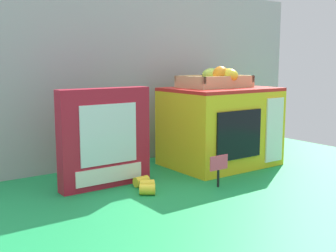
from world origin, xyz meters
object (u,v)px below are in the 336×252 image
price_sign (220,166)px  loose_toy_banana (145,185)px  toy_microwave (220,126)px  cookie_set_box (105,138)px  food_groups_crate (217,80)px

price_sign → loose_toy_banana: bearing=153.4°
loose_toy_banana → toy_microwave: bearing=15.4°
toy_microwave → loose_toy_banana: bearing=-164.6°
cookie_set_box → price_sign: bearing=-36.7°
toy_microwave → cookie_set_box: cookie_set_box is taller
cookie_set_box → price_sign: 0.36m
toy_microwave → price_sign: size_ratio=3.89×
toy_microwave → cookie_set_box: 0.48m
toy_microwave → price_sign: 0.30m
price_sign → cookie_set_box: bearing=143.3°
cookie_set_box → food_groups_crate: bearing=3.1°
cookie_set_box → price_sign: size_ratio=3.06×
toy_microwave → cookie_set_box: size_ratio=1.27×
food_groups_crate → loose_toy_banana: 0.52m
food_groups_crate → price_sign: (-0.20, -0.24, -0.25)m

